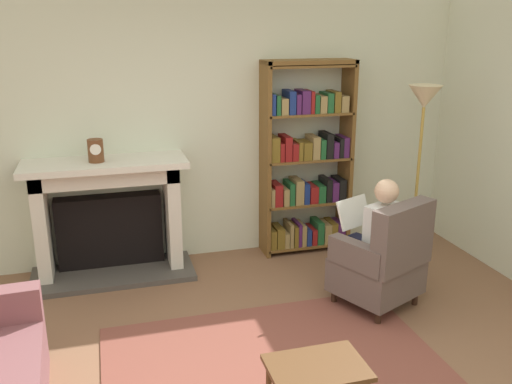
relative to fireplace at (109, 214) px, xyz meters
name	(u,v)px	position (x,y,z in m)	size (l,w,h in m)	color
back_wall	(210,126)	(1.06, 0.25, 0.75)	(5.60, 0.10, 2.70)	silver
area_rug	(277,370)	(1.06, -2.00, -0.59)	(2.40, 1.80, 0.01)	brown
fireplace	(109,214)	(0.00, 0.00, 0.00)	(1.53, 0.64, 1.14)	#4C4742
mantel_clock	(96,151)	(-0.07, -0.10, 0.65)	(0.14, 0.14, 0.21)	brown
bookshelf	(306,163)	(2.02, 0.03, 0.36)	(0.93, 0.32, 2.00)	brown
armchair_reading	(383,261)	(2.21, -1.35, -0.18)	(0.84, 0.83, 0.97)	#331E14
seated_reader	(374,236)	(2.16, -1.25, 0.02)	(0.51, 0.60, 1.14)	silver
side_table	(317,378)	(1.07, -2.69, -0.18)	(0.56, 0.39, 0.50)	brown
scattered_books	(299,379)	(1.16, -2.17, -0.57)	(0.85, 0.49, 0.04)	gold
floor_lamp	(423,113)	(2.98, -0.54, 0.92)	(0.32, 0.32, 1.79)	#B7933F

